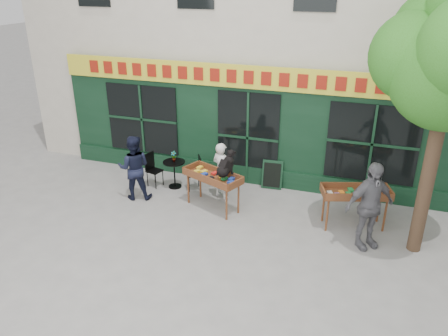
{
  "coord_description": "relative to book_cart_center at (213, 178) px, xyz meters",
  "views": [
    {
      "loc": [
        2.99,
        -8.47,
        5.36
      ],
      "look_at": [
        -0.06,
        0.5,
        1.19
      ],
      "focal_mm": 35.0,
      "sensor_mm": 36.0,
      "label": 1
    }
  ],
  "objects": [
    {
      "name": "ground",
      "position": [
        0.4,
        -0.62,
        -0.82
      ],
      "size": [
        80.0,
        80.0,
        0.0
      ],
      "primitive_type": "plane",
      "color": "slate",
      "rests_on": "ground"
    },
    {
      "name": "book_cart_center",
      "position": [
        0.0,
        0.0,
        0.0
      ],
      "size": [
        1.62,
        1.15,
        0.99
      ],
      "rotation": [
        0.0,
        0.0,
        -0.4
      ],
      "color": "brown",
      "rests_on": "ground"
    },
    {
      "name": "dog",
      "position": [
        0.35,
        -0.05,
        0.47
      ],
      "size": [
        0.55,
        0.68,
        0.6
      ],
      "primitive_type": null,
      "rotation": [
        0.0,
        0.0,
        -0.4
      ],
      "color": "black",
      "rests_on": "book_cart_center"
    },
    {
      "name": "woman",
      "position": [
        -0.0,
        0.65,
        -0.07
      ],
      "size": [
        0.65,
        0.55,
        1.51
      ],
      "primitive_type": "imported",
      "rotation": [
        0.0,
        0.0,
        2.74
      ],
      "color": "silver",
      "rests_on": "ground"
    },
    {
      "name": "book_cart_right",
      "position": [
        3.38,
        0.22,
        0.0
      ],
      "size": [
        1.62,
        1.05,
        0.99
      ],
      "rotation": [
        0.0,
        0.0,
        0.31
      ],
      "color": "brown",
      "rests_on": "ground"
    },
    {
      "name": "man_right",
      "position": [
        3.68,
        -0.53,
        0.15
      ],
      "size": [
        1.19,
        1.08,
        1.95
      ],
      "primitive_type": "imported",
      "rotation": [
        0.0,
        0.0,
        0.66
      ],
      "color": "#5D5C61",
      "rests_on": "ground"
    },
    {
      "name": "bistro_table",
      "position": [
        -1.4,
        0.77,
        -0.28
      ],
      "size": [
        0.6,
        0.6,
        0.76
      ],
      "color": "black",
      "rests_on": "ground"
    },
    {
      "name": "bistro_chair_left",
      "position": [
        -2.04,
        0.69,
        -0.26
      ],
      "size": [
        0.44,
        0.44,
        0.95
      ],
      "rotation": [
        0.0,
        0.0,
        1.31
      ],
      "color": "black",
      "rests_on": "ground"
    },
    {
      "name": "bistro_chair_right",
      "position": [
        -0.78,
        0.87,
        -0.26
      ],
      "size": [
        0.5,
        0.49,
        0.95
      ],
      "rotation": [
        0.0,
        0.0,
        -1.04
      ],
      "color": "black",
      "rests_on": "ground"
    },
    {
      "name": "potted_plant",
      "position": [
        -1.4,
        0.77,
        0.09
      ],
      "size": [
        0.16,
        0.11,
        0.3
      ],
      "primitive_type": "imported",
      "rotation": [
        0.0,
        0.0,
        0.0
      ],
      "color": "gray",
      "rests_on": "bistro_table"
    },
    {
      "name": "man_left",
      "position": [
        -2.1,
        -0.13,
        0.04
      ],
      "size": [
        1.01,
        0.9,
        1.72
      ],
      "primitive_type": "imported",
      "rotation": [
        0.0,
        0.0,
        3.5
      ],
      "color": "black",
      "rests_on": "ground"
    },
    {
      "name": "chalkboard",
      "position": [
        1.15,
        1.57,
        -0.42
      ],
      "size": [
        0.57,
        0.23,
        0.79
      ],
      "rotation": [
        0.0,
        0.0,
        0.07
      ],
      "color": "black",
      "rests_on": "ground"
    }
  ]
}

